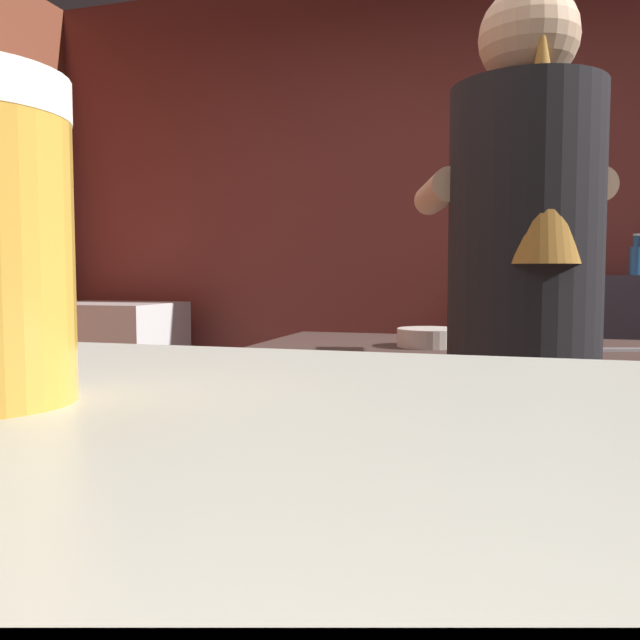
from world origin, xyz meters
TOP-DOWN VIEW (x-y plane):
  - wall_back at (0.00, 2.20)m, footprint 5.20×0.10m
  - prep_counter at (0.35, 0.76)m, footprint 2.10×0.60m
  - back_shelf at (0.25, 1.92)m, footprint 0.83×0.36m
  - mini_fridge at (-2.01, 1.75)m, footprint 0.68×0.58m
  - bartender at (0.07, 0.31)m, footprint 0.49×0.55m
  - mixing_bowl at (-0.18, 0.68)m, footprint 0.19×0.19m
  - chefs_knife at (0.35, 0.71)m, footprint 0.24×0.10m
  - bottle_vinegar at (0.24, 1.99)m, footprint 0.05×0.05m
  - bottle_soy at (0.57, 1.90)m, footprint 0.05×0.05m

SIDE VIEW (x-z plane):
  - prep_counter at x=0.35m, z-range 0.00..0.91m
  - mini_fridge at x=-2.01m, z-range 0.00..0.98m
  - back_shelf at x=0.25m, z-range 0.00..1.12m
  - chefs_knife at x=0.35m, z-range 0.91..0.92m
  - mixing_bowl at x=-0.18m, z-range 0.91..0.96m
  - bartender at x=0.07m, z-range 0.14..1.90m
  - bottle_soy at x=0.57m, z-range 1.10..1.28m
  - bottle_vinegar at x=0.24m, z-range 1.09..1.35m
  - wall_back at x=0.00m, z-range 0.00..2.70m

